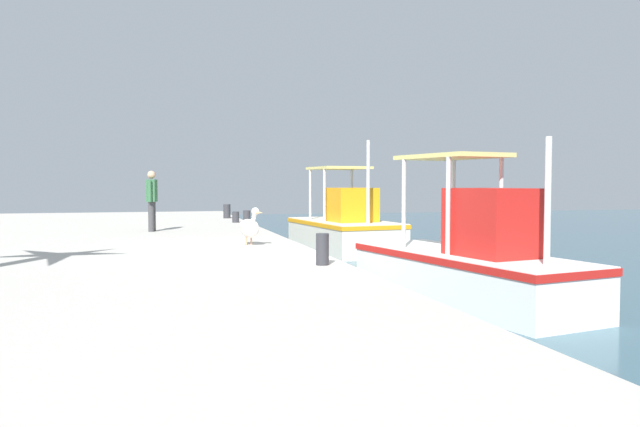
{
  "coord_description": "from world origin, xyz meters",
  "views": [
    {
      "loc": [
        11.77,
        -3.1,
        2.15
      ],
      "look_at": [
        -5.21,
        1.4,
        1.28
      ],
      "focal_mm": 35.25,
      "sensor_mm": 36.0,
      "label": 1
    }
  ],
  "objects_px": {
    "mooring_bollard_second": "(236,217)",
    "mooring_bollard_fourth": "(322,249)",
    "mooring_bollard_nearest": "(227,211)",
    "fisherman_standing": "(152,198)",
    "fishing_boat_second": "(469,264)",
    "pelican": "(250,227)",
    "mooring_bollard_third": "(247,219)",
    "fishing_boat_nearest": "(345,229)"
  },
  "relations": [
    {
      "from": "mooring_bollard_second",
      "to": "mooring_bollard_fourth",
      "type": "bearing_deg",
      "value": 0.0
    },
    {
      "from": "mooring_bollard_nearest",
      "to": "fisherman_standing",
      "type": "bearing_deg",
      "value": -24.86
    },
    {
      "from": "mooring_bollard_nearest",
      "to": "fishing_boat_second",
      "type": "bearing_deg",
      "value": 11.43
    },
    {
      "from": "pelican",
      "to": "mooring_bollard_third",
      "type": "relative_size",
      "value": 1.85
    },
    {
      "from": "mooring_bollard_second",
      "to": "fishing_boat_nearest",
      "type": "bearing_deg",
      "value": 50.13
    },
    {
      "from": "pelican",
      "to": "mooring_bollard_nearest",
      "type": "distance_m",
      "value": 10.33
    },
    {
      "from": "mooring_bollard_third",
      "to": "fishing_boat_second",
      "type": "bearing_deg",
      "value": 18.13
    },
    {
      "from": "fishing_boat_nearest",
      "to": "fishing_boat_second",
      "type": "xyz_separation_m",
      "value": [
        8.5,
        -0.29,
        -0.0
      ]
    },
    {
      "from": "mooring_bollard_fourth",
      "to": "mooring_bollard_third",
      "type": "bearing_deg",
      "value": 180.0
    },
    {
      "from": "mooring_bollard_fourth",
      "to": "pelican",
      "type": "bearing_deg",
      "value": -169.41
    },
    {
      "from": "mooring_bollard_third",
      "to": "mooring_bollard_fourth",
      "type": "relative_size",
      "value": 1.0
    },
    {
      "from": "fishing_boat_nearest",
      "to": "mooring_bollard_third",
      "type": "bearing_deg",
      "value": -88.87
    },
    {
      "from": "mooring_bollard_third",
      "to": "mooring_bollard_fourth",
      "type": "xyz_separation_m",
      "value": [
        8.64,
        0.0,
        -0.0
      ]
    },
    {
      "from": "mooring_bollard_nearest",
      "to": "mooring_bollard_second",
      "type": "bearing_deg",
      "value": 0.0
    },
    {
      "from": "fishing_boat_second",
      "to": "mooring_bollard_third",
      "type": "xyz_separation_m",
      "value": [
        -8.44,
        -2.76,
        0.36
      ]
    },
    {
      "from": "pelican",
      "to": "mooring_bollard_third",
      "type": "distance_m",
      "value": 5.12
    },
    {
      "from": "mooring_bollard_second",
      "to": "mooring_bollard_fourth",
      "type": "relative_size",
      "value": 0.71
    },
    {
      "from": "mooring_bollard_third",
      "to": "mooring_bollard_second",
      "type": "bearing_deg",
      "value": 180.0
    },
    {
      "from": "fishing_boat_second",
      "to": "mooring_bollard_fourth",
      "type": "relative_size",
      "value": 10.25
    },
    {
      "from": "mooring_bollard_third",
      "to": "fisherman_standing",
      "type": "bearing_deg",
      "value": -77.09
    },
    {
      "from": "fishing_boat_second",
      "to": "mooring_bollard_third",
      "type": "height_order",
      "value": "fishing_boat_second"
    },
    {
      "from": "fishing_boat_nearest",
      "to": "pelican",
      "type": "height_order",
      "value": "fishing_boat_nearest"
    },
    {
      "from": "fisherman_standing",
      "to": "mooring_bollard_third",
      "type": "relative_size",
      "value": 3.2
    },
    {
      "from": "fishing_boat_nearest",
      "to": "mooring_bollard_nearest",
      "type": "height_order",
      "value": "fishing_boat_nearest"
    },
    {
      "from": "fishing_boat_nearest",
      "to": "mooring_bollard_second",
      "type": "relative_size",
      "value": 13.24
    },
    {
      "from": "fishing_boat_nearest",
      "to": "fishing_boat_second",
      "type": "bearing_deg",
      "value": -1.98
    },
    {
      "from": "mooring_bollard_nearest",
      "to": "mooring_bollard_third",
      "type": "xyz_separation_m",
      "value": [
        5.23,
        0.0,
        -0.0
      ]
    },
    {
      "from": "mooring_bollard_second",
      "to": "mooring_bollard_fourth",
      "type": "xyz_separation_m",
      "value": [
        11.25,
        0.0,
        0.08
      ]
    },
    {
      "from": "pelican",
      "to": "mooring_bollard_nearest",
      "type": "relative_size",
      "value": 1.83
    },
    {
      "from": "fishing_boat_second",
      "to": "pelican",
      "type": "bearing_deg",
      "value": -134.49
    },
    {
      "from": "mooring_bollard_third",
      "to": "mooring_bollard_fourth",
      "type": "distance_m",
      "value": 8.64
    },
    {
      "from": "mooring_bollard_second",
      "to": "mooring_bollard_third",
      "type": "xyz_separation_m",
      "value": [
        2.61,
        0.0,
        0.08
      ]
    },
    {
      "from": "pelican",
      "to": "fisherman_standing",
      "type": "bearing_deg",
      "value": -155.34
    },
    {
      "from": "pelican",
      "to": "mooring_bollard_nearest",
      "type": "xyz_separation_m",
      "value": [
        -10.3,
        0.67,
        -0.14
      ]
    },
    {
      "from": "fishing_boat_second",
      "to": "pelican",
      "type": "height_order",
      "value": "fishing_boat_second"
    },
    {
      "from": "mooring_bollard_second",
      "to": "mooring_bollard_third",
      "type": "relative_size",
      "value": 0.71
    },
    {
      "from": "fisherman_standing",
      "to": "mooring_bollard_third",
      "type": "height_order",
      "value": "fisherman_standing"
    },
    {
      "from": "mooring_bollard_second",
      "to": "mooring_bollard_third",
      "type": "height_order",
      "value": "mooring_bollard_third"
    },
    {
      "from": "pelican",
      "to": "fisherman_standing",
      "type": "xyz_separation_m",
      "value": [
        -4.45,
        -2.04,
        0.51
      ]
    },
    {
      "from": "fishing_boat_nearest",
      "to": "mooring_bollard_nearest",
      "type": "relative_size",
      "value": 9.24
    },
    {
      "from": "mooring_bollard_second",
      "to": "mooring_bollard_fourth",
      "type": "distance_m",
      "value": 11.25
    },
    {
      "from": "mooring_bollard_nearest",
      "to": "mooring_bollard_fourth",
      "type": "relative_size",
      "value": 1.01
    }
  ]
}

